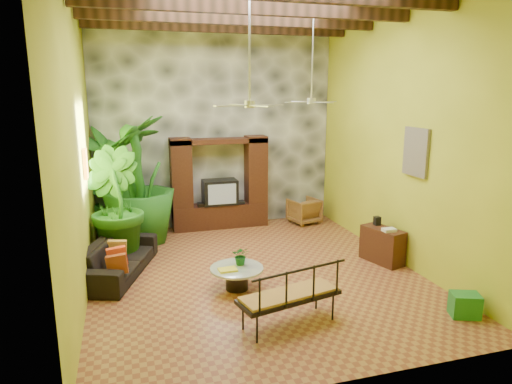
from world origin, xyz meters
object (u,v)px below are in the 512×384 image
object	(u,v)px
ceiling_fan_front	(250,92)
tall_plant_a	(108,181)
iron_bench	(291,294)
tall_plant_c	(139,180)
tall_plant_b	(114,205)
entertainment_center	(220,190)
wicker_armchair	(304,211)
coffee_table	(237,275)
green_bin	(465,305)
sofa	(118,258)
ceiling_fan_back	(312,91)
side_console	(382,245)

from	to	relation	value
ceiling_fan_front	tall_plant_a	distance (m)	4.78
iron_bench	tall_plant_c	bearing A→B (deg)	99.42
tall_plant_b	tall_plant_c	size ratio (longest dim) A/B	0.80
tall_plant_b	entertainment_center	bearing A→B (deg)	33.39
wicker_armchair	coffee_table	size ratio (longest dim) A/B	0.77
ceiling_fan_front	tall_plant_b	xyz separation A→B (m)	(-2.33, 1.87, -2.23)
wicker_armchair	tall_plant_c	distance (m)	4.33
tall_plant_c	coffee_table	distance (m)	3.67
ceiling_fan_front	green_bin	world-z (taller)	ceiling_fan_front
ceiling_fan_front	tall_plant_b	bearing A→B (deg)	141.25
sofa	green_bin	xyz separation A→B (m)	(5.15, -3.24, -0.15)
sofa	coffee_table	xyz separation A→B (m)	(2.00, -1.28, -0.07)
ceiling_fan_front	ceiling_fan_back	distance (m)	2.41
tall_plant_b	iron_bench	xyz separation A→B (m)	(2.47, -3.57, -0.63)
entertainment_center	sofa	xyz separation A→B (m)	(-2.50, -2.45, -0.63)
sofa	wicker_armchair	xyz separation A→B (m)	(4.69, 2.18, -0.00)
entertainment_center	green_bin	xyz separation A→B (m)	(2.65, -5.69, -0.78)
coffee_table	side_console	size ratio (longest dim) A/B	1.05
tall_plant_c	iron_bench	bearing A→B (deg)	-67.57
ceiling_fan_back	tall_plant_b	distance (m)	4.70
tall_plant_a	tall_plant_b	size ratio (longest dim) A/B	1.16
side_console	green_bin	bearing A→B (deg)	-106.33
ceiling_fan_back	iron_bench	bearing A→B (deg)	-116.68
iron_bench	side_console	xyz separation A→B (m)	(2.71, 1.93, -0.18)
iron_bench	ceiling_fan_front	bearing A→B (deg)	81.75
entertainment_center	side_console	distance (m)	4.28
ceiling_fan_front	side_console	bearing A→B (deg)	4.56
tall_plant_a	tall_plant_b	world-z (taller)	tall_plant_a
ceiling_fan_front	side_console	size ratio (longest dim) A/B	2.09
coffee_table	iron_bench	size ratio (longest dim) A/B	0.57
ceiling_fan_back	iron_bench	size ratio (longest dim) A/B	1.14
tall_plant_a	side_console	world-z (taller)	tall_plant_a
tall_plant_b	coffee_table	xyz separation A→B (m)	(2.03, -2.06, -0.91)
ceiling_fan_front	ceiling_fan_back	xyz separation A→B (m)	(1.80, 1.60, 0.00)
ceiling_fan_front	tall_plant_a	size ratio (longest dim) A/B	0.69
ceiling_fan_back	coffee_table	xyz separation A→B (m)	(-2.10, -1.79, -3.15)
iron_bench	entertainment_center	bearing A→B (deg)	76.35
sofa	iron_bench	world-z (taller)	iron_bench
tall_plant_c	tall_plant_a	bearing A→B (deg)	138.14
tall_plant_a	iron_bench	world-z (taller)	tall_plant_a
entertainment_center	tall_plant_b	bearing A→B (deg)	-146.61
ceiling_fan_front	tall_plant_b	world-z (taller)	ceiling_fan_front
entertainment_center	wicker_armchair	xyz separation A→B (m)	(2.19, -0.27, -0.64)
ceiling_fan_front	tall_plant_c	distance (m)	3.96
iron_bench	side_console	world-z (taller)	iron_bench
wicker_armchair	tall_plant_a	bearing A→B (deg)	-17.02
ceiling_fan_front	green_bin	size ratio (longest dim) A/B	4.41
wicker_armchair	coffee_table	world-z (taller)	wicker_armchair
tall_plant_c	iron_bench	size ratio (longest dim) A/B	1.77
ceiling_fan_back	iron_bench	distance (m)	4.68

